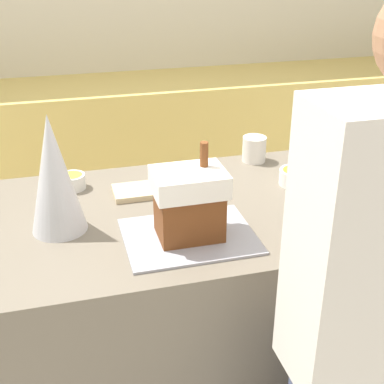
% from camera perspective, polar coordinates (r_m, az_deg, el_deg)
% --- Properties ---
extents(wall_back, '(8.00, 0.05, 2.60)m').
position_cam_1_polar(wall_back, '(3.57, -7.95, 18.57)').
color(wall_back, beige).
rests_on(wall_back, ground_plane).
extents(back_cabinet_block, '(6.00, 0.60, 0.93)m').
position_cam_1_polar(back_cabinet_block, '(3.46, -6.38, 4.08)').
color(back_cabinet_block, '#DBBC60').
rests_on(back_cabinet_block, ground_plane).
extents(kitchen_island, '(1.84, 0.80, 0.93)m').
position_cam_1_polar(kitchen_island, '(2.02, 1.57, -13.35)').
color(kitchen_island, '#6B6051').
rests_on(kitchen_island, ground_plane).
extents(baking_tray, '(0.38, 0.30, 0.01)m').
position_cam_1_polar(baking_tray, '(1.58, -0.30, -4.73)').
color(baking_tray, '#9E9EA8').
rests_on(baking_tray, kitchen_island).
extents(gingerbread_house, '(0.21, 0.16, 0.28)m').
position_cam_1_polar(gingerbread_house, '(1.53, -0.30, -1.08)').
color(gingerbread_house, brown).
rests_on(gingerbread_house, baking_tray).
extents(decorative_tree, '(0.17, 0.17, 0.36)m').
position_cam_1_polar(decorative_tree, '(1.60, -14.52, 1.84)').
color(decorative_tree, silver).
rests_on(decorative_tree, kitchen_island).
extents(candy_bowl_near_tray_right, '(0.11, 0.11, 0.04)m').
position_cam_1_polar(candy_bowl_near_tray_right, '(1.94, 0.78, 1.83)').
color(candy_bowl_near_tray_right, white).
rests_on(candy_bowl_near_tray_right, kitchen_island).
extents(candy_bowl_far_left, '(0.12, 0.12, 0.05)m').
position_cam_1_polar(candy_bowl_far_left, '(1.94, 11.08, 1.65)').
color(candy_bowl_far_left, white).
rests_on(candy_bowl_far_left, kitchen_island).
extents(candy_bowl_behind_tray, '(0.11, 0.11, 0.05)m').
position_cam_1_polar(candy_bowl_behind_tray, '(2.10, 14.67, 3.16)').
color(candy_bowl_behind_tray, white).
rests_on(candy_bowl_behind_tray, kitchen_island).
extents(candy_bowl_center_rear, '(0.09, 0.09, 0.05)m').
position_cam_1_polar(candy_bowl_center_rear, '(1.92, -12.69, 1.16)').
color(candy_bowl_center_rear, white).
rests_on(candy_bowl_center_rear, kitchen_island).
extents(cookbook, '(0.22, 0.13, 0.02)m').
position_cam_1_polar(cookbook, '(1.85, -4.98, 0.17)').
color(cookbook, '#CCB78C').
rests_on(cookbook, kitchen_island).
extents(mug, '(0.09, 0.09, 0.10)m').
position_cam_1_polar(mug, '(2.11, 6.64, 4.57)').
color(mug, white).
rests_on(mug, kitchen_island).
extents(person, '(0.44, 0.55, 1.69)m').
position_cam_1_polar(person, '(1.38, 19.04, -14.74)').
color(person, '#424C6B').
rests_on(person, ground_plane).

